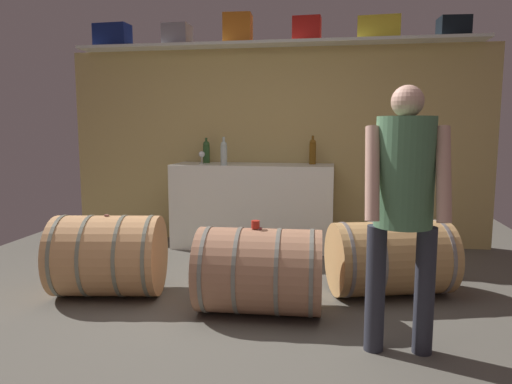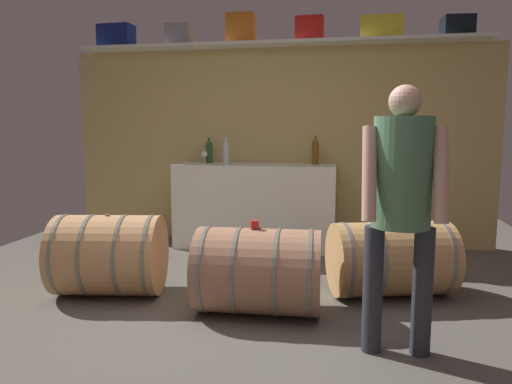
{
  "view_description": "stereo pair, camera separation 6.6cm",
  "coord_description": "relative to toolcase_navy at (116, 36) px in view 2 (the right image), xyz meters",
  "views": [
    {
      "loc": [
        0.7,
        -2.86,
        1.32
      ],
      "look_at": [
        0.09,
        0.78,
        0.82
      ],
      "focal_mm": 33.53,
      "sensor_mm": 36.0,
      "label": 1
    },
    {
      "loc": [
        0.76,
        -2.85,
        1.32
      ],
      "look_at": [
        0.09,
        0.78,
        0.82
      ],
      "focal_mm": 33.53,
      "sensor_mm": 36.0,
      "label": 2
    }
  ],
  "objects": [
    {
      "name": "wine_bottle_clear",
      "position": [
        1.38,
        -0.36,
        -1.3
      ],
      "size": [
        0.07,
        0.07,
        0.3
      ],
      "color": "#AEBFB9",
      "rests_on": "work_cabinet"
    },
    {
      "name": "high_shelf_board",
      "position": [
        1.85,
        0.0,
        -0.14
      ],
      "size": [
        4.4,
        0.4,
        0.03
      ],
      "primitive_type": "cube",
      "color": "silver",
      "rests_on": "back_wall_panel"
    },
    {
      "name": "toolcase_red",
      "position": [
        2.22,
        0.0,
        0.0
      ],
      "size": [
        0.3,
        0.2,
        0.26
      ],
      "primitive_type": "cube",
      "rotation": [
        0.0,
        0.0,
        -0.04
      ],
      "color": "red",
      "rests_on": "high_shelf_board"
    },
    {
      "name": "wine_barrel_flank",
      "position": [
        0.8,
        -1.89,
        -2.04
      ],
      "size": [
        0.91,
        0.75,
        0.65
      ],
      "rotation": [
        0.0,
        0.0,
        0.16
      ],
      "color": "tan",
      "rests_on": "ground"
    },
    {
      "name": "wine_bottle_green",
      "position": [
        1.11,
        -0.07,
        -1.31
      ],
      "size": [
        0.08,
        0.08,
        0.28
      ],
      "color": "#2C5328",
      "rests_on": "work_cabinet"
    },
    {
      "name": "toolcase_grey",
      "position": [
        0.77,
        0.0,
        -0.02
      ],
      "size": [
        0.29,
        0.27,
        0.23
      ],
      "primitive_type": "cube",
      "rotation": [
        0.0,
        0.0,
        -0.03
      ],
      "color": "gray",
      "rests_on": "high_shelf_board"
    },
    {
      "name": "toolcase_yellow",
      "position": [
        2.97,
        0.0,
        -0.01
      ],
      "size": [
        0.45,
        0.24,
        0.23
      ],
      "primitive_type": "cube",
      "rotation": [
        0.0,
        0.0,
        -0.06
      ],
      "color": "yellow",
      "rests_on": "high_shelf_board"
    },
    {
      "name": "work_cabinet",
      "position": [
        1.66,
        -0.18,
        -1.9
      ],
      "size": [
        1.75,
        0.54,
        0.92
      ],
      "primitive_type": "cube",
      "color": "white",
      "rests_on": "ground"
    },
    {
      "name": "wine_bottle_amber",
      "position": [
        2.3,
        -0.07,
        -1.29
      ],
      "size": [
        0.07,
        0.07,
        0.31
      ],
      "color": "brown",
      "rests_on": "work_cabinet"
    },
    {
      "name": "wine_glass",
      "position": [
        1.1,
        -0.23,
        -1.34
      ],
      "size": [
        0.07,
        0.07,
        0.14
      ],
      "color": "white",
      "rests_on": "work_cabinet"
    },
    {
      "name": "toolcase_black",
      "position": [
        3.71,
        0.0,
        -0.03
      ],
      "size": [
        0.31,
        0.27,
        0.2
      ],
      "primitive_type": "cube",
      "rotation": [
        0.0,
        0.0,
        0.08
      ],
      "color": "black",
      "rests_on": "high_shelf_board"
    },
    {
      "name": "ground_plane",
      "position": [
        1.85,
        -1.8,
        -2.37
      ],
      "size": [
        5.98,
        8.4,
        0.02
      ],
      "primitive_type": "cube",
      "color": "#57544B"
    },
    {
      "name": "toolcase_orange",
      "position": [
        1.46,
        0.0,
        0.03
      ],
      "size": [
        0.31,
        0.25,
        0.31
      ],
      "primitive_type": "cube",
      "rotation": [
        0.0,
        0.0,
        0.05
      ],
      "color": "orange",
      "rests_on": "high_shelf_board"
    },
    {
      "name": "wine_barrel_near",
      "position": [
        2.03,
        -2.06,
        -2.05
      ],
      "size": [
        0.9,
        0.65,
        0.62
      ],
      "rotation": [
        0.0,
        0.0,
        0.04
      ],
      "color": "#A37053",
      "rests_on": "ground"
    },
    {
      "name": "back_wall_panel",
      "position": [
        1.85,
        0.15,
        -1.26
      ],
      "size": [
        4.78,
        0.1,
        2.2
      ],
      "primitive_type": "cube",
      "color": "tan",
      "rests_on": "ground"
    },
    {
      "name": "toolcase_navy",
      "position": [
        0.0,
        0.0,
        0.0
      ],
      "size": [
        0.4,
        0.24,
        0.26
      ],
      "primitive_type": "cube",
      "rotation": [
        0.0,
        0.0,
        -0.05
      ],
      "color": "navy",
      "rests_on": "high_shelf_board"
    },
    {
      "name": "winemaker_pouring",
      "position": [
        2.94,
        -2.53,
        -1.41
      ],
      "size": [
        0.46,
        0.37,
        1.55
      ],
      "rotation": [
        0.0,
        0.0,
        3.17
      ],
      "color": "#2B2D37",
      "rests_on": "ground"
    },
    {
      "name": "wine_barrel_far",
      "position": [
        2.99,
        -1.51,
        -2.06
      ],
      "size": [
        1.04,
        0.81,
        0.6
      ],
      "rotation": [
        0.0,
        0.0,
        0.28
      ],
      "color": "tan",
      "rests_on": "ground"
    },
    {
      "name": "tasting_cup",
      "position": [
        2.0,
        -2.06,
        -1.72
      ],
      "size": [
        0.06,
        0.06,
        0.05
      ],
      "primitive_type": "cylinder",
      "color": "red",
      "rests_on": "wine_barrel_near"
    }
  ]
}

